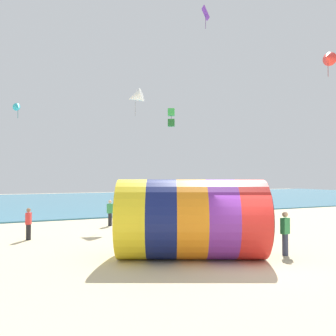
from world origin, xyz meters
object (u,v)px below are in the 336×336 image
giant_inflatable_tube (191,219)px  bystander_mid_beach (110,213)px  bystander_near_water (29,224)px  kite_handler (285,233)px  kite_white_delta (135,97)px  kite_cyan_delta (18,108)px  kite_green_box (171,118)px  kite_purple_diamond (206,13)px  kite_red_delta (328,58)px

giant_inflatable_tube → bystander_mid_beach: giant_inflatable_tube is taller
bystander_near_water → bystander_mid_beach: 6.16m
kite_handler → bystander_mid_beach: kite_handler is taller
kite_white_delta → bystander_near_water: (-7.73, -5.35, -8.09)m
kite_white_delta → bystander_mid_beach: size_ratio=1.22×
kite_handler → bystander_near_water: 12.20m
kite_handler → kite_cyan_delta: size_ratio=1.62×
kite_green_box → kite_purple_diamond: (2.24, -1.13, 7.63)m
bystander_near_water → bystander_mid_beach: bystander_mid_beach is taller
kite_green_box → kite_red_delta: (6.59, -8.18, 2.96)m
kite_cyan_delta → kite_white_delta: kite_white_delta is taller
kite_green_box → kite_red_delta: 10.92m
bystander_near_water → kite_white_delta: bearing=34.7°
kite_green_box → bystander_near_water: 12.91m
kite_red_delta → bystander_mid_beach: size_ratio=0.98×
kite_handler → kite_purple_diamond: bearing=73.2°
kite_handler → bystander_mid_beach: size_ratio=1.06×
kite_handler → kite_green_box: (1.28, 12.76, 6.53)m
kite_white_delta → bystander_mid_beach: (-2.51, -2.09, -8.05)m
giant_inflatable_tube → kite_cyan_delta: (-5.17, 15.18, 6.39)m
kite_cyan_delta → kite_red_delta: 20.58m
kite_green_box → kite_white_delta: kite_white_delta is taller
kite_cyan_delta → kite_red_delta: bearing=-35.1°
kite_handler → bystander_mid_beach: (-3.66, 11.63, -0.06)m
kite_handler → kite_red_delta: kite_red_delta is taller
kite_green_box → bystander_mid_beach: 8.32m
kite_cyan_delta → giant_inflatable_tube: bearing=-71.2°
kite_cyan_delta → bystander_near_water: 10.68m
kite_cyan_delta → kite_red_delta: kite_red_delta is taller
kite_white_delta → bystander_near_water: size_ratio=1.27×
kite_handler → kite_cyan_delta: 19.85m
kite_red_delta → bystander_near_water: 19.67m
kite_purple_diamond → giant_inflatable_tube: bearing=-124.4°
kite_red_delta → kite_handler: bearing=-149.8°
kite_red_delta → bystander_near_water: (-16.75, 3.78, -9.59)m
kite_green_box → bystander_near_water: bearing=-156.6°
kite_green_box → kite_purple_diamond: 8.03m
kite_white_delta → kite_red_delta: kite_red_delta is taller
kite_handler → bystander_near_water: (-8.88, 8.36, -0.10)m
kite_green_box → kite_white_delta: 2.99m
giant_inflatable_tube → kite_handler: (3.67, -1.15, -0.62)m
kite_white_delta → bystander_near_water: 12.40m
kite_white_delta → kite_purple_diamond: kite_purple_diamond is taller
giant_inflatable_tube → kite_handler: size_ratio=3.64×
giant_inflatable_tube → kite_green_box: bearing=66.9°
bystander_near_water → bystander_mid_beach: (5.22, 3.27, 0.04)m
kite_purple_diamond → bystander_near_water: (-12.40, -3.27, -14.26)m
kite_green_box → kite_red_delta: size_ratio=0.85×
giant_inflatable_tube → kite_green_box: size_ratio=4.65×
giant_inflatable_tube → bystander_near_water: 8.92m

